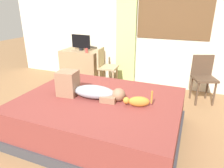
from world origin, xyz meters
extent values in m
plane|color=olive|center=(0.00, 0.00, 0.00)|extent=(16.00, 16.00, 0.00)
cube|color=beige|center=(0.00, 2.40, 1.45)|extent=(6.40, 0.12, 2.90)
cube|color=brown|center=(0.74, 2.33, 1.68)|extent=(1.44, 0.02, 1.25)
cube|color=white|center=(0.74, 2.33, 1.68)|extent=(1.36, 0.02, 1.17)
cube|color=#38383D|center=(0.11, 0.19, 0.07)|extent=(2.17, 1.69, 0.14)
cube|color=brown|center=(0.11, 0.19, 0.34)|extent=(2.10, 1.65, 0.40)
ellipsoid|color=#8C939E|center=(0.04, 0.19, 0.62)|extent=(0.59, 0.32, 0.17)
sphere|color=#8C664C|center=(0.38, 0.23, 0.62)|extent=(0.17, 0.17, 0.17)
cube|color=#8C664C|center=(-0.34, 0.15, 0.71)|extent=(0.29, 0.27, 0.34)
cube|color=#8C664C|center=(0.26, 0.21, 0.58)|extent=(0.23, 0.30, 0.08)
ellipsoid|color=#C67A2D|center=(0.66, 0.17, 0.60)|extent=(0.28, 0.18, 0.13)
sphere|color=#C67A2D|center=(0.52, 0.12, 0.61)|extent=(0.08, 0.08, 0.08)
cylinder|color=#C67A2D|center=(0.81, 0.21, 0.67)|extent=(0.03, 0.03, 0.16)
cube|color=#997A56|center=(-1.19, 2.00, 0.37)|extent=(0.90, 0.56, 0.74)
cylinder|color=black|center=(-1.19, 2.00, 0.77)|extent=(0.10, 0.10, 0.05)
cube|color=black|center=(-1.19, 2.00, 0.94)|extent=(0.48, 0.08, 0.30)
cylinder|color=#B23D38|center=(-0.95, 1.80, 0.79)|extent=(0.06, 0.06, 0.10)
cylinder|color=tan|center=(-0.32, 2.00, 0.22)|extent=(0.04, 0.04, 0.44)
cylinder|color=tan|center=(-0.29, 1.69, 0.22)|extent=(0.04, 0.04, 0.44)
cylinder|color=tan|center=(-0.62, 1.97, 0.22)|extent=(0.04, 0.04, 0.44)
cylinder|color=tan|center=(-0.59, 1.67, 0.22)|extent=(0.04, 0.04, 0.44)
cube|color=tan|center=(-0.45, 1.83, 0.46)|extent=(0.41, 0.41, 0.04)
cube|color=tan|center=(-0.62, 1.82, 0.67)|extent=(0.07, 0.38, 0.38)
cylinder|color=#4C3828|center=(1.64, 1.72, 0.22)|extent=(0.04, 0.04, 0.44)
cylinder|color=#4C3828|center=(1.36, 1.61, 0.22)|extent=(0.04, 0.04, 0.44)
cylinder|color=#4C3828|center=(1.53, 2.00, 0.22)|extent=(0.04, 0.04, 0.44)
cylinder|color=#4C3828|center=(1.25, 1.89, 0.22)|extent=(0.04, 0.04, 0.44)
cube|color=#4C3828|center=(1.45, 1.81, 0.46)|extent=(0.49, 0.49, 0.04)
cube|color=#4C3828|center=(1.38, 1.97, 0.67)|extent=(0.37, 0.18, 0.38)
cube|color=#ADCC75|center=(-0.22, 2.28, 1.16)|extent=(0.44, 0.06, 2.32)
camera|label=1|loc=(1.20, -2.05, 1.71)|focal=32.80mm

